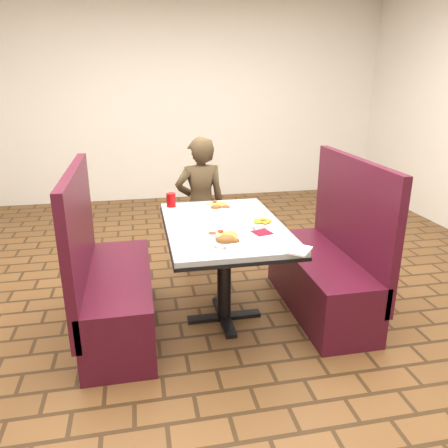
% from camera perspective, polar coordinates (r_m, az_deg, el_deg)
% --- Properties ---
extents(room, '(7.00, 7.04, 2.82)m').
position_cam_1_polar(room, '(2.88, 0.00, 22.47)').
color(room, brown).
rests_on(room, ground).
extents(dining_table, '(0.81, 1.21, 0.75)m').
position_cam_1_polar(dining_table, '(3.07, 0.00, -1.70)').
color(dining_table, '#A7A9AC').
rests_on(dining_table, ground).
extents(booth_bench_left, '(0.47, 1.20, 1.17)m').
position_cam_1_polar(booth_bench_left, '(3.15, -14.52, -8.18)').
color(booth_bench_left, '#4F1222').
rests_on(booth_bench_left, ground).
extents(booth_bench_right, '(0.47, 1.20, 1.17)m').
position_cam_1_polar(booth_bench_right, '(3.43, 13.27, -5.81)').
color(booth_bench_right, '#4F1222').
rests_on(booth_bench_right, ground).
extents(diner_person, '(0.47, 0.32, 1.23)m').
position_cam_1_polar(diner_person, '(3.94, -3.07, 2.45)').
color(diner_person, brown).
rests_on(diner_person, ground).
extents(near_dinner_plate, '(0.28, 0.28, 0.09)m').
position_cam_1_polar(near_dinner_plate, '(2.72, 0.15, -1.60)').
color(near_dinner_plate, white).
rests_on(near_dinner_plate, dining_table).
extents(far_dinner_plate, '(0.24, 0.24, 0.06)m').
position_cam_1_polar(far_dinner_plate, '(3.40, -0.74, 2.49)').
color(far_dinner_plate, white).
rests_on(far_dinner_plate, dining_table).
extents(plantain_plate, '(0.20, 0.20, 0.03)m').
position_cam_1_polar(plantain_plate, '(3.04, 5.06, 0.21)').
color(plantain_plate, white).
rests_on(plantain_plate, dining_table).
extents(maroon_napkin, '(0.14, 0.14, 0.00)m').
position_cam_1_polar(maroon_napkin, '(2.88, 4.99, -1.10)').
color(maroon_napkin, maroon).
rests_on(maroon_napkin, dining_table).
extents(spoon_utensil, '(0.01, 0.12, 0.00)m').
position_cam_1_polar(spoon_utensil, '(2.95, 3.85, -0.50)').
color(spoon_utensil, silver).
rests_on(spoon_utensil, dining_table).
extents(red_tumbler, '(0.07, 0.07, 0.11)m').
position_cam_1_polar(red_tumbler, '(3.45, -6.93, 3.15)').
color(red_tumbler, '#B30B0D').
rests_on(red_tumbler, dining_table).
extents(paper_napkin, '(0.26, 0.25, 0.01)m').
position_cam_1_polar(paper_napkin, '(2.62, 8.85, -3.21)').
color(paper_napkin, white).
rests_on(paper_napkin, dining_table).
extents(knife_utensil, '(0.02, 0.17, 0.00)m').
position_cam_1_polar(knife_utensil, '(2.66, -0.29, -2.59)').
color(knife_utensil, silver).
rests_on(knife_utensil, dining_table).
extents(fork_utensil, '(0.01, 0.17, 0.00)m').
position_cam_1_polar(fork_utensil, '(2.67, -1.36, -2.46)').
color(fork_utensil, silver).
rests_on(fork_utensil, dining_table).
extents(lettuce_shreds, '(0.28, 0.32, 0.00)m').
position_cam_1_polar(lettuce_shreds, '(3.10, 0.51, 0.42)').
color(lettuce_shreds, '#90CA50').
rests_on(lettuce_shreds, dining_table).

